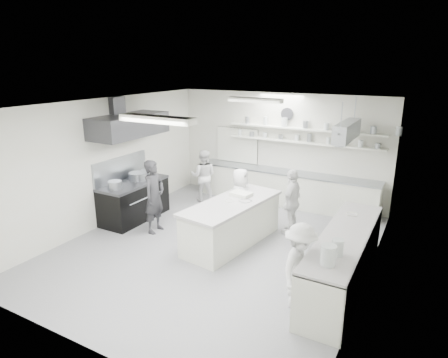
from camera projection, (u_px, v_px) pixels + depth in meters
The scene contains 27 objects.
floor at pixel (217, 248), 8.27m from camera, with size 6.00×7.00×0.02m, color gray.
ceiling at pixel (216, 104), 7.41m from camera, with size 6.00×7.00×0.02m, color white.
wall_back at pixel (279, 148), 10.78m from camera, with size 6.00×0.04×3.00m, color silver.
wall_front at pixel (78, 250), 4.91m from camera, with size 6.00×0.04×3.00m, color silver.
wall_left at pixel (107, 162), 9.23m from camera, with size 0.04×7.00×3.00m, color silver.
wall_right at pixel (373, 205), 6.45m from camera, with size 0.04×7.00×3.00m, color silver.
stove at pixel (134, 201), 9.68m from camera, with size 0.80×1.80×0.90m, color black.
exhaust_hood at pixel (129, 125), 9.14m from camera, with size 0.85×2.00×0.50m, color #38383D.
back_counter at pixel (284, 188), 10.68m from camera, with size 5.00×0.60×0.92m, color silver.
shelf_lower at pixel (303, 142), 10.27m from camera, with size 4.20×0.26×0.04m, color silver.
shelf_upper at pixel (304, 129), 10.17m from camera, with size 4.20×0.26×0.04m, color silver.
pass_through_window at pixel (237, 145), 11.37m from camera, with size 1.30×0.04×1.00m, color black.
wall_clock at pixel (287, 114), 10.38m from camera, with size 0.32×0.32×0.05m, color silver.
right_counter at pixel (343, 261), 6.74m from camera, with size 0.74×3.30×0.94m, color silver.
pot_rack at pixel (347, 131), 8.70m from camera, with size 0.30×1.60×0.40m, color #9399A2.
light_fixture_front at pixel (157, 119), 5.92m from camera, with size 1.30×0.25×0.10m, color silver.
light_fixture_rear at pixel (255, 100), 8.94m from camera, with size 1.30×0.25×0.10m, color silver.
prep_island at pixel (232, 223), 8.36m from camera, with size 0.91×2.44×0.90m, color silver.
stove_pot at pixel (138, 177), 9.67m from camera, with size 0.44×0.44×0.24m, color #9399A2.
cook_stove at pixel (154, 197), 8.83m from camera, with size 0.62×0.41×1.69m, color #262629.
cook_back at pixel (203, 176), 10.86m from camera, with size 0.71×0.56×1.47m, color silver.
cook_island_left at pixel (240, 198), 9.10m from camera, with size 0.70×0.46×1.44m, color silver.
cook_island_right at pixel (292, 201), 8.78m from camera, with size 0.89×0.37×1.51m, color silver.
cook_right at pixel (300, 266), 6.07m from camera, with size 0.92×0.53×1.43m, color silver.
bowl_island_a at pixel (245, 202), 8.26m from camera, with size 0.25×0.25×0.06m, color #9399A2.
bowl_island_b at pixel (229, 202), 8.25m from camera, with size 0.19×0.19×0.06m, color silver.
bowl_right at pixel (352, 215), 7.45m from camera, with size 0.21×0.21×0.05m, color silver.
Camera 1 is at (3.76, -6.50, 3.77)m, focal length 31.20 mm.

